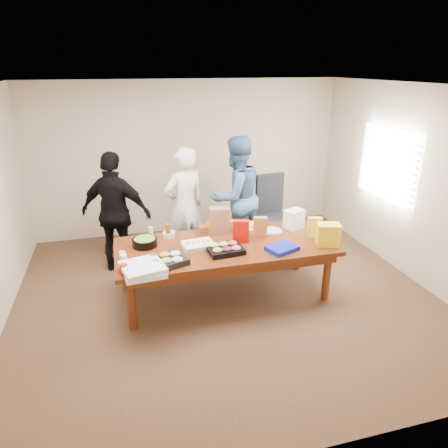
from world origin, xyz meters
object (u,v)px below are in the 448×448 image
object	(u,v)px
office_chair	(274,215)
person_center	(185,207)
sheet_cake	(198,245)
conference_table	(225,270)
person_right	(236,197)
salad_bowl	(145,242)

from	to	relation	value
office_chair	person_center	bearing A→B (deg)	176.17
person_center	sheet_cake	distance (m)	1.17
conference_table	sheet_cake	world-z (taller)	sheet_cake
office_chair	person_center	world-z (taller)	person_center
conference_table	person_right	world-z (taller)	person_right
conference_table	salad_bowl	xyz separation A→B (m)	(-1.01, 0.22, 0.43)
office_chair	conference_table	bearing A→B (deg)	-140.58
office_chair	sheet_cake	distance (m)	1.99
person_right	sheet_cake	world-z (taller)	person_right
salad_bowl	office_chair	bearing A→B (deg)	25.25
office_chair	person_center	xyz separation A→B (m)	(-1.49, -0.09, 0.32)
person_center	person_right	size ratio (longest dim) A/B	0.94
office_chair	person_center	distance (m)	1.53
salad_bowl	conference_table	bearing A→B (deg)	-12.28
person_right	conference_table	bearing A→B (deg)	47.18
person_right	sheet_cake	distance (m)	1.55
sheet_cake	salad_bowl	size ratio (longest dim) A/B	1.20
conference_table	sheet_cake	size ratio (longest dim) A/B	7.28
person_center	person_right	bearing A→B (deg)	168.89
salad_bowl	person_center	bearing A→B (deg)	53.61
conference_table	salad_bowl	distance (m)	1.12
office_chair	person_right	distance (m)	0.75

